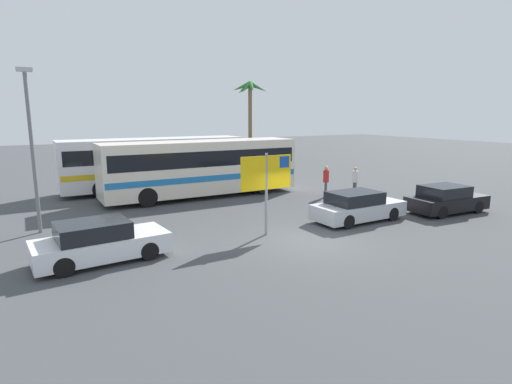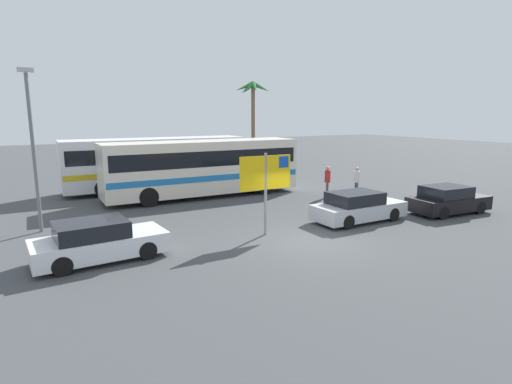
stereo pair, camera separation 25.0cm
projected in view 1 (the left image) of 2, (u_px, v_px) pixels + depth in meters
The scene contains 11 objects.
ground at pixel (311, 241), 15.22m from camera, with size 120.00×120.00×0.00m, color #424447.
bus_front_coach at pixel (202, 166), 23.12m from camera, with size 11.05×2.51×3.17m.
bus_rear_coach at pixel (155, 161), 25.42m from camera, with size 11.05×2.51×3.17m.
ferry_sign at pixel (267, 176), 15.67m from camera, with size 2.20×0.11×3.20m.
car_silver at pixel (357, 207), 18.03m from camera, with size 4.26×1.76×1.32m.
car_white at pixel (100, 242), 13.07m from camera, with size 4.22×2.03×1.32m.
car_black at pixel (446, 200), 19.55m from camera, with size 4.03×1.95×1.32m.
pedestrian_by_bus at pixel (355, 179), 23.37m from camera, with size 0.32×0.32×1.69m.
pedestrian_crossing_lot at pixel (326, 179), 23.10m from camera, with size 0.32×0.32×1.79m.
lamp_post_left_side at pixel (32, 145), 15.71m from camera, with size 0.56×0.20×6.36m.
palm_tree_seaside at pixel (250, 98), 34.41m from camera, with size 3.02×2.95×7.34m.
Camera 1 is at (-9.00, -11.68, 4.65)m, focal length 28.77 mm.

